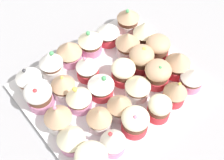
{
  "coord_description": "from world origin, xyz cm",
  "views": [
    {
      "loc": [
        26.12,
        31.83,
        65.44
      ],
      "look_at": [
        0.0,
        0.0,
        4.2
      ],
      "focal_mm": 49.06,
      "sensor_mm": 36.0,
      "label": 1
    }
  ],
  "objects_px": {
    "cupcake_1": "(108,32)",
    "cupcake_10": "(39,96)",
    "cupcake_9": "(63,85)",
    "cupcake_26": "(135,122)",
    "cupcake_4": "(51,63)",
    "cupcake_22": "(71,138)",
    "cupcake_0": "(128,19)",
    "cupcake_7": "(128,43)",
    "cupcake_24": "(176,91)",
    "cupcake_27": "(113,141)",
    "baking_tray": "(112,88)",
    "cupcake_3": "(69,52)",
    "cupcake_16": "(58,117)",
    "cupcake_12": "(141,58)",
    "cupcake_19": "(138,86)",
    "cupcake_28": "(92,159)",
    "cupcake_14": "(101,86)",
    "cupcake_17": "(178,63)",
    "cupcake_20": "(119,106)",
    "cupcake_15": "(79,98)",
    "cupcake_2": "(90,41)",
    "cupcake_25": "(159,108)",
    "cupcake_23": "(192,78)",
    "cupcake_5": "(29,79)",
    "cupcake_8": "(87,68)",
    "cupcake_18": "(158,74)",
    "cupcake_11": "(156,47)",
    "cupcake_6": "(144,33)",
    "cupcake_21": "(99,118)",
    "cupcake_13": "(123,71)"
  },
  "relations": [
    {
      "from": "cupcake_1",
      "to": "cupcake_10",
      "type": "height_order",
      "value": "cupcake_10"
    },
    {
      "from": "cupcake_9",
      "to": "cupcake_26",
      "type": "relative_size",
      "value": 1.01
    },
    {
      "from": "cupcake_4",
      "to": "cupcake_22",
      "type": "distance_m",
      "value": 0.21
    },
    {
      "from": "cupcake_0",
      "to": "cupcake_7",
      "type": "xyz_separation_m",
      "value": [
        0.06,
        0.07,
        0.0
      ]
    },
    {
      "from": "cupcake_24",
      "to": "cupcake_27",
      "type": "bearing_deg",
      "value": 0.49
    },
    {
      "from": "baking_tray",
      "to": "cupcake_24",
      "type": "relative_size",
      "value": 5.21
    },
    {
      "from": "cupcake_3",
      "to": "cupcake_16",
      "type": "height_order",
      "value": "cupcake_16"
    },
    {
      "from": "cupcake_1",
      "to": "cupcake_12",
      "type": "height_order",
      "value": "cupcake_12"
    },
    {
      "from": "cupcake_9",
      "to": "cupcake_27",
      "type": "bearing_deg",
      "value": 90.47
    },
    {
      "from": "cupcake_9",
      "to": "cupcake_16",
      "type": "relative_size",
      "value": 0.94
    },
    {
      "from": "cupcake_19",
      "to": "cupcake_28",
      "type": "distance_m",
      "value": 0.2
    },
    {
      "from": "cupcake_1",
      "to": "cupcake_14",
      "type": "bearing_deg",
      "value": 45.92
    },
    {
      "from": "cupcake_16",
      "to": "cupcake_17",
      "type": "xyz_separation_m",
      "value": [
        -0.31,
        0.06,
        0.0
      ]
    },
    {
      "from": "cupcake_22",
      "to": "cupcake_20",
      "type": "bearing_deg",
      "value": 177.69
    },
    {
      "from": "cupcake_1",
      "to": "cupcake_15",
      "type": "relative_size",
      "value": 0.85
    },
    {
      "from": "cupcake_2",
      "to": "cupcake_25",
      "type": "relative_size",
      "value": 1.12
    },
    {
      "from": "cupcake_23",
      "to": "cupcake_28",
      "type": "xyz_separation_m",
      "value": [
        0.31,
        0.01,
        0.0
      ]
    },
    {
      "from": "cupcake_0",
      "to": "cupcake_5",
      "type": "bearing_deg",
      "value": -0.4
    },
    {
      "from": "cupcake_8",
      "to": "cupcake_18",
      "type": "height_order",
      "value": "cupcake_18"
    },
    {
      "from": "cupcake_4",
      "to": "cupcake_22",
      "type": "xyz_separation_m",
      "value": [
        0.08,
        0.19,
        -0.0
      ]
    },
    {
      "from": "cupcake_16",
      "to": "cupcake_24",
      "type": "relative_size",
      "value": 0.97
    },
    {
      "from": "cupcake_15",
      "to": "cupcake_18",
      "type": "distance_m",
      "value": 0.2
    },
    {
      "from": "cupcake_4",
      "to": "cupcake_8",
      "type": "bearing_deg",
      "value": 134.06
    },
    {
      "from": "cupcake_0",
      "to": "cupcake_17",
      "type": "relative_size",
      "value": 1.0
    },
    {
      "from": "cupcake_19",
      "to": "cupcake_23",
      "type": "distance_m",
      "value": 0.14
    },
    {
      "from": "cupcake_1",
      "to": "cupcake_2",
      "type": "height_order",
      "value": "cupcake_2"
    },
    {
      "from": "baking_tray",
      "to": "cupcake_7",
      "type": "relative_size",
      "value": 5.39
    },
    {
      "from": "baking_tray",
      "to": "cupcake_20",
      "type": "bearing_deg",
      "value": 62.85
    },
    {
      "from": "cupcake_0",
      "to": "cupcake_26",
      "type": "relative_size",
      "value": 1.07
    },
    {
      "from": "cupcake_24",
      "to": "cupcake_12",
      "type": "bearing_deg",
      "value": -92.72
    },
    {
      "from": "baking_tray",
      "to": "cupcake_23",
      "type": "distance_m",
      "value": 0.2
    },
    {
      "from": "cupcake_9",
      "to": "cupcake_14",
      "type": "relative_size",
      "value": 0.97
    },
    {
      "from": "cupcake_26",
      "to": "cupcake_10",
      "type": "bearing_deg",
      "value": -55.97
    },
    {
      "from": "cupcake_9",
      "to": "cupcake_22",
      "type": "distance_m",
      "value": 0.14
    },
    {
      "from": "cupcake_0",
      "to": "cupcake_5",
      "type": "xyz_separation_m",
      "value": [
        0.31,
        -0.0,
        -0.0
      ]
    },
    {
      "from": "cupcake_11",
      "to": "cupcake_15",
      "type": "xyz_separation_m",
      "value": [
        0.25,
        -0.0,
        0.0
      ]
    },
    {
      "from": "cupcake_2",
      "to": "cupcake_4",
      "type": "xyz_separation_m",
      "value": [
        0.12,
        -0.0,
        0.0
      ]
    },
    {
      "from": "cupcake_2",
      "to": "cupcake_9",
      "type": "distance_m",
      "value": 0.15
    },
    {
      "from": "cupcake_6",
      "to": "cupcake_10",
      "type": "xyz_separation_m",
      "value": [
        0.32,
        -0.01,
        -0.0
      ]
    },
    {
      "from": "cupcake_11",
      "to": "cupcake_21",
      "type": "bearing_deg",
      "value": 15.79
    },
    {
      "from": "cupcake_12",
      "to": "cupcake_5",
      "type": "bearing_deg",
      "value": -26.87
    },
    {
      "from": "cupcake_7",
      "to": "cupcake_18",
      "type": "distance_m",
      "value": 0.12
    },
    {
      "from": "cupcake_21",
      "to": "cupcake_6",
      "type": "bearing_deg",
      "value": -153.74
    },
    {
      "from": "cupcake_10",
      "to": "cupcake_15",
      "type": "height_order",
      "value": "cupcake_15"
    },
    {
      "from": "baking_tray",
      "to": "cupcake_10",
      "type": "relative_size",
      "value": 5.47
    },
    {
      "from": "cupcake_12",
      "to": "cupcake_28",
      "type": "distance_m",
      "value": 0.28
    },
    {
      "from": "cupcake_24",
      "to": "cupcake_18",
      "type": "bearing_deg",
      "value": -93.85
    },
    {
      "from": "baking_tray",
      "to": "cupcake_10",
      "type": "height_order",
      "value": "cupcake_10"
    },
    {
      "from": "cupcake_18",
      "to": "cupcake_8",
      "type": "bearing_deg",
      "value": -46.11
    },
    {
      "from": "cupcake_13",
      "to": "cupcake_21",
      "type": "height_order",
      "value": "cupcake_21"
    }
  ]
}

